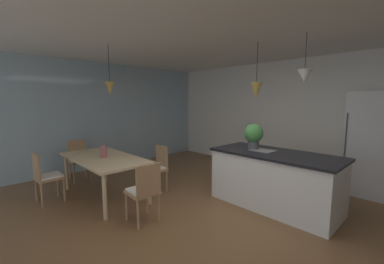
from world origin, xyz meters
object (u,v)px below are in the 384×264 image
(chair_near_left, at_px, (46,176))
(potted_plant_on_island, at_px, (254,135))
(chair_kitchen_end, at_px, (144,190))
(refrigerator, at_px, (371,144))
(dining_table, at_px, (104,161))
(chair_far_right, at_px, (156,167))
(vase_on_dining_table, at_px, (104,151))
(chair_window_end, at_px, (79,159))
(kitchen_island, at_px, (274,179))

(chair_near_left, xyz_separation_m, potted_plant_on_island, (2.34, 2.67, 0.68))
(chair_kitchen_end, xyz_separation_m, refrigerator, (2.00, 3.56, 0.48))
(dining_table, relative_size, chair_kitchen_end, 2.15)
(dining_table, bearing_deg, chair_far_right, 63.18)
(potted_plant_on_island, height_order, vase_on_dining_table, potted_plant_on_island)
(chair_window_end, relative_size, chair_kitchen_end, 1.00)
(chair_near_left, bearing_deg, dining_table, 63.38)
(chair_kitchen_end, bearing_deg, dining_table, 179.89)
(chair_near_left, distance_m, refrigerator, 5.78)
(chair_near_left, relative_size, chair_far_right, 1.00)
(kitchen_island, xyz_separation_m, vase_on_dining_table, (-2.31, -1.85, 0.38))
(chair_far_right, relative_size, potted_plant_on_island, 1.96)
(chair_window_end, relative_size, vase_on_dining_table, 4.09)
(chair_window_end, xyz_separation_m, refrigerator, (4.61, 3.56, 0.48))
(chair_window_end, relative_size, chair_far_right, 1.00)
(potted_plant_on_island, bearing_deg, vase_on_dining_table, -135.73)
(dining_table, relative_size, vase_on_dining_table, 8.79)
(kitchen_island, bearing_deg, refrigerator, 60.50)
(chair_far_right, height_order, refrigerator, refrigerator)
(dining_table, distance_m, chair_near_left, 0.96)
(chair_kitchen_end, bearing_deg, chair_far_right, 136.43)
(refrigerator, bearing_deg, chair_window_end, -142.37)
(kitchen_island, relative_size, refrigerator, 1.06)
(vase_on_dining_table, bearing_deg, chair_near_left, -118.17)
(dining_table, bearing_deg, chair_kitchen_end, -0.11)
(dining_table, height_order, chair_kitchen_end, chair_kitchen_end)
(refrigerator, bearing_deg, chair_kitchen_end, -119.32)
(chair_kitchen_end, distance_m, chair_near_left, 1.92)
(chair_kitchen_end, xyz_separation_m, vase_on_dining_table, (-1.28, -0.01, 0.37))
(chair_window_end, xyz_separation_m, chair_near_left, (0.89, -0.84, 0.00))
(chair_far_right, height_order, kitchen_island, kitchen_island)
(chair_near_left, bearing_deg, kitchen_island, 44.18)
(chair_window_end, relative_size, refrigerator, 0.46)
(potted_plant_on_island, relative_size, vase_on_dining_table, 2.08)
(chair_window_end, bearing_deg, chair_near_left, -43.49)
(chair_far_right, height_order, vase_on_dining_table, vase_on_dining_table)
(potted_plant_on_island, bearing_deg, chair_far_right, -146.23)
(chair_kitchen_end, bearing_deg, chair_window_end, 179.88)
(chair_window_end, bearing_deg, refrigerator, 37.63)
(chair_window_end, xyz_separation_m, chair_far_right, (1.73, 0.83, 0.00))
(chair_kitchen_end, distance_m, potted_plant_on_island, 2.05)
(kitchen_island, bearing_deg, potted_plant_on_island, -180.00)
(chair_window_end, height_order, chair_kitchen_end, same)
(chair_far_right, bearing_deg, dining_table, -116.82)
(chair_near_left, height_order, kitchen_island, kitchen_island)
(chair_window_end, bearing_deg, potted_plant_on_island, 29.63)
(chair_near_left, height_order, refrigerator, refrigerator)
(chair_kitchen_end, relative_size, vase_on_dining_table, 4.09)
(potted_plant_on_island, bearing_deg, kitchen_island, 0.00)
(chair_kitchen_end, xyz_separation_m, chair_far_right, (-0.88, 0.84, 0.00))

